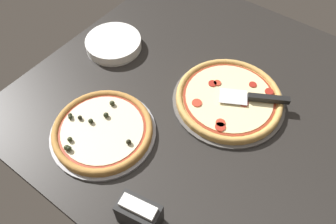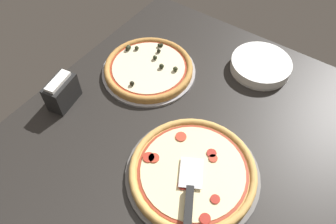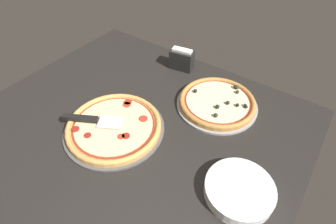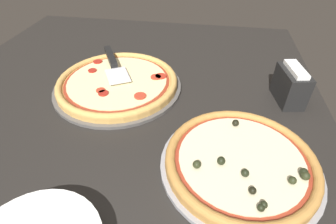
# 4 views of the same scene
# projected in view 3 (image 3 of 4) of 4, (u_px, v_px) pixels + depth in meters

# --- Properties ---
(ground_plane) EXTENTS (1.32, 1.23, 0.04)m
(ground_plane) POSITION_uv_depth(u_px,v_px,m) (128.00, 134.00, 1.07)
(ground_plane) COLOR black
(pizza_pan_front) EXTENTS (0.41, 0.41, 0.01)m
(pizza_pan_front) POSITION_uv_depth(u_px,v_px,m) (115.00, 129.00, 1.06)
(pizza_pan_front) COLOR #565451
(pizza_pan_front) RESTS_ON ground_plane
(pizza_front) EXTENTS (0.38, 0.38, 0.03)m
(pizza_front) POSITION_uv_depth(u_px,v_px,m) (114.00, 126.00, 1.05)
(pizza_front) COLOR tan
(pizza_front) RESTS_ON pizza_pan_front
(pizza_pan_back) EXTENTS (0.36, 0.36, 0.01)m
(pizza_pan_back) POSITION_uv_depth(u_px,v_px,m) (217.00, 105.00, 1.17)
(pizza_pan_back) COLOR #939399
(pizza_pan_back) RESTS_ON ground_plane
(pizza_back) EXTENTS (0.34, 0.34, 0.04)m
(pizza_back) POSITION_uv_depth(u_px,v_px,m) (217.00, 102.00, 1.16)
(pizza_back) COLOR #B77F3D
(pizza_back) RESTS_ON pizza_pan_back
(serving_spatula) EXTENTS (0.23, 0.16, 0.02)m
(serving_spatula) POSITION_uv_depth(u_px,v_px,m) (87.00, 119.00, 1.05)
(serving_spatula) COLOR silver
(serving_spatula) RESTS_ON pizza_front
(plate_stack) EXTENTS (0.23, 0.23, 0.04)m
(plate_stack) POSITION_uv_depth(u_px,v_px,m) (239.00, 190.00, 0.85)
(plate_stack) COLOR white
(plate_stack) RESTS_ON ground_plane
(napkin_holder) EXTENTS (0.13, 0.09, 0.11)m
(napkin_holder) POSITION_uv_depth(u_px,v_px,m) (182.00, 59.00, 1.34)
(napkin_holder) COLOR black
(napkin_holder) RESTS_ON ground_plane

